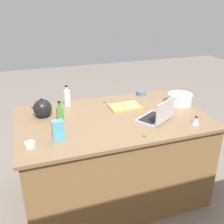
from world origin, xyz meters
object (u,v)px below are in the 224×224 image
object	(u,v)px
bottle_olive	(60,114)
butter_stick_left	(130,104)
cutting_board	(125,107)
bottle_vinegar	(67,98)
kettle	(43,109)
ramekin_medium	(30,145)
laptop	(157,116)
mixing_bowl_large	(180,99)
kitchen_timer	(196,121)
ramekin_small	(141,93)
candy_bag	(58,130)

from	to	relation	value
bottle_olive	butter_stick_left	world-z (taller)	bottle_olive
cutting_board	bottle_vinegar	bearing A→B (deg)	-23.89
kettle	butter_stick_left	world-z (taller)	kettle
bottle_olive	ramekin_medium	size ratio (longest dim) A/B	2.50
laptop	mixing_bowl_large	world-z (taller)	laptop
bottle_olive	kitchen_timer	bearing A→B (deg)	158.75
butter_stick_left	ramekin_small	xyz separation A→B (m)	(-0.27, -0.30, -0.01)
bottle_olive	ramekin_small	distance (m)	1.11
mixing_bowl_large	kettle	size ratio (longest dim) A/B	1.25
candy_bag	kettle	bearing A→B (deg)	-81.92
ramekin_small	ramekin_medium	xyz separation A→B (m)	(1.32, 0.81, -0.01)
bottle_vinegar	butter_stick_left	size ratio (longest dim) A/B	2.04
butter_stick_left	bottle_vinegar	bearing A→B (deg)	-22.05
ramekin_small	ramekin_medium	bearing A→B (deg)	31.46
mixing_bowl_large	butter_stick_left	world-z (taller)	mixing_bowl_large
ramekin_medium	kitchen_timer	xyz separation A→B (m)	(-1.45, 0.08, 0.02)
ramekin_small	candy_bag	size ratio (longest dim) A/B	0.62
bottle_olive	bottle_vinegar	distance (m)	0.41
cutting_board	butter_stick_left	bearing A→B (deg)	180.00
bottle_vinegar	candy_bag	bearing A→B (deg)	74.38
cutting_board	mixing_bowl_large	bearing A→B (deg)	170.47
mixing_bowl_large	bottle_vinegar	size ratio (longest dim) A/B	1.19
kitchen_timer	kettle	bearing A→B (deg)	-26.29
cutting_board	ramekin_medium	distance (m)	1.11
bottle_vinegar	ramekin_small	world-z (taller)	bottle_vinegar
ramekin_small	kettle	bearing A→B (deg)	11.93
kettle	butter_stick_left	distance (m)	0.89
bottle_olive	kitchen_timer	size ratio (longest dim) A/B	2.66
laptop	candy_bag	xyz separation A→B (m)	(0.92, 0.06, 0.04)
kettle	candy_bag	size ratio (longest dim) A/B	1.25
laptop	ramekin_medium	world-z (taller)	laptop
candy_bag	mixing_bowl_large	bearing A→B (deg)	-164.83
mixing_bowl_large	ramekin_small	bearing A→B (deg)	-55.67
bottle_olive	butter_stick_left	distance (m)	0.76
mixing_bowl_large	kettle	distance (m)	1.44
cutting_board	ramekin_small	xyz separation A→B (m)	(-0.33, -0.30, 0.02)
bottle_vinegar	ramekin_medium	size ratio (longest dim) A/B	2.74
butter_stick_left	ramekin_small	bearing A→B (deg)	-132.81
laptop	kitchen_timer	distance (m)	0.35
ramekin_medium	candy_bag	xyz separation A→B (m)	(-0.23, -0.04, 0.06)
mixing_bowl_large	candy_bag	size ratio (longest dim) A/B	1.57
bottle_olive	ramekin_small	size ratio (longest dim) A/B	1.96
candy_bag	ramekin_small	bearing A→B (deg)	-144.92
mixing_bowl_large	cutting_board	distance (m)	0.61
kettle	ramekin_medium	bearing A→B (deg)	74.68
bottle_vinegar	cutting_board	bearing A→B (deg)	156.11
mixing_bowl_large	candy_bag	bearing A→B (deg)	15.17
ramekin_small	mixing_bowl_large	bearing A→B (deg)	124.33
kettle	ramekin_small	world-z (taller)	kettle
bottle_olive	kitchen_timer	distance (m)	1.24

